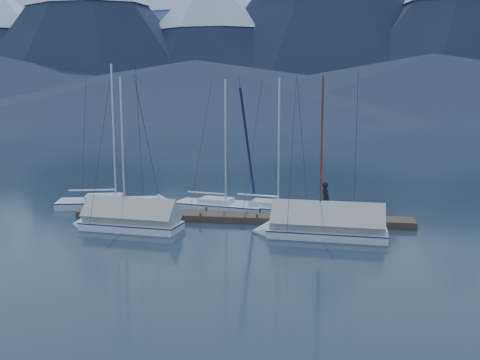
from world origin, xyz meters
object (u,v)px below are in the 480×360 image
(sailboat_open_left, at_px, (125,204))
(sailboat_open_mid, at_px, (233,208))
(sailboat_covered_far, at_px, (123,221))
(sailboat_covered_near, at_px, (317,228))
(sailboat_open_right, at_px, (286,211))
(person, at_px, (325,199))

(sailboat_open_left, bearing_deg, sailboat_open_mid, -1.65)
(sailboat_covered_far, bearing_deg, sailboat_covered_near, -0.01)
(sailboat_open_right, height_order, sailboat_covered_far, sailboat_open_right)
(sailboat_covered_far, bearing_deg, person, 16.76)
(sailboat_open_mid, height_order, person, sailboat_open_mid)
(person, bearing_deg, sailboat_open_mid, 43.20)
(sailboat_open_left, xyz_separation_m, sailboat_open_mid, (6.74, -0.19, -0.02))
(sailboat_open_right, bearing_deg, sailboat_covered_far, -147.88)
(sailboat_open_left, bearing_deg, sailboat_open_right, -3.61)
(sailboat_covered_near, relative_size, sailboat_covered_far, 1.00)
(sailboat_open_mid, bearing_deg, sailboat_covered_near, -47.37)
(sailboat_open_mid, relative_size, sailboat_open_right, 0.99)
(sailboat_open_left, relative_size, sailboat_open_right, 1.11)
(sailboat_covered_far, bearing_deg, sailboat_open_right, 32.12)
(sailboat_covered_far, height_order, person, sailboat_covered_far)
(sailboat_open_mid, xyz_separation_m, person, (5.31, -2.31, 1.10))
(sailboat_open_mid, relative_size, person, 4.61)
(sailboat_open_left, height_order, sailboat_open_mid, sailboat_open_left)
(sailboat_open_right, relative_size, sailboat_covered_far, 1.02)
(sailboat_covered_near, distance_m, person, 3.14)
(person, bearing_deg, sailboat_covered_far, 83.47)
(sailboat_open_left, xyz_separation_m, sailboat_covered_far, (2.09, -5.50, 0.24))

